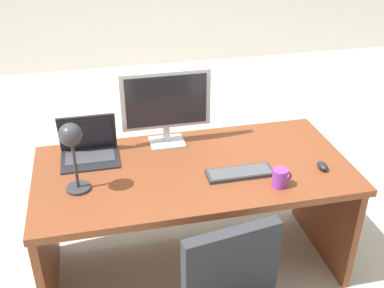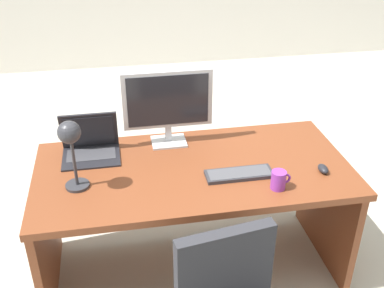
% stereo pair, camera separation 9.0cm
% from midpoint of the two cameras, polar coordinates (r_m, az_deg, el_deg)
% --- Properties ---
extents(ground, '(12.00, 12.00, 0.00)m').
position_cam_midpoint_polar(ground, '(4.14, -5.07, -0.46)').
color(ground, '#B7B2A3').
extents(desk, '(1.69, 0.82, 0.72)m').
position_cam_midpoint_polar(desk, '(2.64, -1.01, -5.96)').
color(desk, brown).
rests_on(desk, ground).
extents(monitor, '(0.51, 0.16, 0.44)m').
position_cam_midpoint_polar(monitor, '(2.61, -4.21, 5.08)').
color(monitor, '#B7BABF').
rests_on(monitor, desk).
extents(laptop, '(0.31, 0.25, 0.24)m').
position_cam_midpoint_polar(laptop, '(2.64, -13.55, 0.01)').
color(laptop, black).
rests_on(laptop, desk).
extents(keyboard, '(0.35, 0.12, 0.02)m').
position_cam_midpoint_polar(keyboard, '(2.44, 4.86, -3.57)').
color(keyboard, '#2D2D33').
rests_on(keyboard, desk).
extents(mouse, '(0.05, 0.09, 0.04)m').
position_cam_midpoint_polar(mouse, '(2.55, 14.75, -2.63)').
color(mouse, black).
rests_on(mouse, desk).
extents(desk_lamp, '(0.12, 0.14, 0.38)m').
position_cam_midpoint_polar(desk_lamp, '(2.24, -15.69, 0.03)').
color(desk_lamp, '#2D2D33').
rests_on(desk_lamp, desk).
extents(coffee_mug, '(0.10, 0.07, 0.10)m').
position_cam_midpoint_polar(coffee_mug, '(2.35, 9.70, -4.14)').
color(coffee_mug, purple).
rests_on(coffee_mug, desk).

